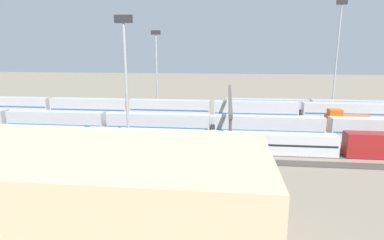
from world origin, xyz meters
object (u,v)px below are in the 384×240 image
at_px(light_mast_2, 338,46).
at_px(light_mast_0, 156,61).
at_px(train_on_track_5, 158,125).
at_px(light_mast_1, 126,70).
at_px(train_on_track_7, 134,139).
at_px(train_on_track_3, 346,122).
at_px(train_on_track_4, 200,123).
at_px(signal_gantry, 230,100).
at_px(train_on_track_0, 309,108).
at_px(train_on_track_1, 170,109).

bearing_deg(light_mast_2, light_mast_0, 1.39).
height_order(train_on_track_5, light_mast_2, light_mast_2).
bearing_deg(light_mast_1, train_on_track_7, -79.31).
distance_m(train_on_track_3, light_mast_2, 25.83).
bearing_deg(light_mast_2, train_on_track_4, 32.13).
distance_m(train_on_track_3, light_mast_0, 54.61).
relative_size(train_on_track_4, light_mast_0, 1.91).
bearing_deg(train_on_track_3, light_mast_1, 31.19).
height_order(light_mast_2, signal_gantry, light_mast_2).
bearing_deg(train_on_track_0, light_mast_1, 46.59).
height_order(light_mast_1, light_mast_2, light_mast_2).
bearing_deg(train_on_track_1, train_on_track_5, 93.28).
distance_m(train_on_track_3, light_mast_1, 54.26).
bearing_deg(train_on_track_5, light_mast_1, 85.77).
height_order(train_on_track_0, train_on_track_5, same).
bearing_deg(light_mast_1, train_on_track_3, -148.81).
bearing_deg(train_on_track_1, light_mast_0, -53.59).
relative_size(train_on_track_5, light_mast_2, 3.68).
bearing_deg(train_on_track_1, train_on_track_7, 87.16).
relative_size(light_mast_0, signal_gantry, 0.55).
bearing_deg(signal_gantry, train_on_track_3, -169.82).
relative_size(train_on_track_3, light_mast_0, 0.40).
xyz_separation_m(train_on_track_4, light_mast_0, (15.31, -22.04, 13.96)).
xyz_separation_m(train_on_track_4, signal_gantry, (-6.85, 0.00, 5.78)).
distance_m(light_mast_0, light_mast_1, 44.54).
bearing_deg(train_on_track_4, train_on_track_1, -55.99).
distance_m(train_on_track_3, train_on_track_5, 44.81).
xyz_separation_m(train_on_track_0, light_mast_1, (39.94, 42.22, 13.09)).
bearing_deg(light_mast_2, light_mast_1, 43.87).
distance_m(train_on_track_3, train_on_track_4, 35.06).
xyz_separation_m(light_mast_0, light_mast_1, (-5.06, 44.25, -0.29)).
bearing_deg(signal_gantry, train_on_track_1, -41.47).
distance_m(train_on_track_7, train_on_track_1, 30.04).
distance_m(train_on_track_7, train_on_track_5, 10.36).
height_order(train_on_track_1, signal_gantry, signal_gantry).
xyz_separation_m(train_on_track_3, train_on_track_0, (5.01, -15.00, 0.44)).
height_order(train_on_track_5, light_mast_0, light_mast_0).
relative_size(train_on_track_1, light_mast_0, 4.84).
height_order(train_on_track_7, light_mast_0, light_mast_0).
height_order(train_on_track_0, signal_gantry, signal_gantry).
bearing_deg(light_mast_1, light_mast_0, -83.48).
xyz_separation_m(train_on_track_5, light_mast_2, (-46.08, -28.31, 17.63)).
height_order(train_on_track_4, train_on_track_5, train_on_track_5).
relative_size(train_on_track_3, signal_gantry, 0.22).
xyz_separation_m(train_on_track_3, light_mast_2, (-2.41, -18.31, 18.07)).
relative_size(train_on_track_1, train_on_track_5, 1.00).
xyz_separation_m(train_on_track_5, light_mast_0, (6.33, -27.04, 13.39)).
distance_m(train_on_track_7, train_on_track_0, 54.14).
xyz_separation_m(train_on_track_7, train_on_track_3, (-46.31, -20.00, 0.11)).
bearing_deg(light_mast_1, train_on_track_4, -114.76).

